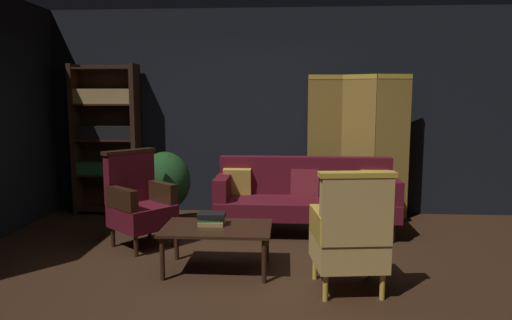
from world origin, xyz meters
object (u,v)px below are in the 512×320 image
at_px(bookshelf, 107,136).
at_px(armchair_wing_left, 139,201).
at_px(coffee_table, 217,232).
at_px(book_green_cloth, 212,219).
at_px(book_black_cloth, 212,215).
at_px(book_tan_leather, 212,223).
at_px(folding_screen, 358,145).
at_px(velvet_couch, 305,194).
at_px(potted_plant, 165,183).
at_px(armchair_gilt_accent, 350,235).

distance_m(bookshelf, armchair_wing_left, 1.77).
bearing_deg(bookshelf, coffee_table, -49.09).
bearing_deg(book_green_cloth, coffee_table, -48.21).
height_order(coffee_table, book_black_cloth, book_black_cloth).
bearing_deg(book_tan_leather, folding_screen, 50.35).
distance_m(velvet_couch, potted_plant, 1.76).
distance_m(folding_screen, armchair_gilt_accent, 2.54).
relative_size(book_tan_leather, book_black_cloth, 0.92).
relative_size(bookshelf, potted_plant, 2.19).
bearing_deg(armchair_gilt_accent, folding_screen, 80.63).
distance_m(bookshelf, book_tan_leather, 2.79).
xyz_separation_m(armchair_gilt_accent, book_black_cloth, (-1.23, 0.49, 0.02)).
xyz_separation_m(armchair_wing_left, book_black_cloth, (0.90, -0.63, 0.02)).
height_order(bookshelf, book_tan_leather, bookshelf).
bearing_deg(armchair_wing_left, coffee_table, -35.98).
bearing_deg(book_green_cloth, armchair_wing_left, 145.06).
relative_size(folding_screen, book_green_cloth, 8.33).
distance_m(coffee_table, armchair_gilt_accent, 1.24).
bearing_deg(coffee_table, armchair_wing_left, 144.02).
distance_m(folding_screen, armchair_wing_left, 2.90).
bearing_deg(book_green_cloth, potted_plant, 119.57).
bearing_deg(folding_screen, bookshelf, 178.61).
bearing_deg(velvet_couch, bookshelf, 164.65).
bearing_deg(armchair_gilt_accent, coffee_table, 160.23).
height_order(book_green_cloth, book_black_cloth, book_black_cloth).
xyz_separation_m(bookshelf, book_green_cloth, (1.77, -2.05, -0.60)).
relative_size(folding_screen, coffee_table, 1.90).
distance_m(coffee_table, book_tan_leather, 0.11).
distance_m(velvet_couch, armchair_wing_left, 1.95).
relative_size(coffee_table, book_black_cloth, 3.92).
bearing_deg(book_tan_leather, coffee_table, -48.21).
relative_size(bookshelf, coffee_table, 2.05).
relative_size(armchair_wing_left, book_green_cloth, 4.56).
height_order(coffee_table, armchair_wing_left, armchair_wing_left).
distance_m(armchair_wing_left, book_green_cloth, 1.09).
bearing_deg(book_tan_leather, armchair_wing_left, 145.06).
height_order(bookshelf, armchair_wing_left, bookshelf).
relative_size(book_green_cloth, book_black_cloth, 0.89).
bearing_deg(folding_screen, coffee_table, -127.59).
relative_size(velvet_couch, coffee_table, 2.12).
bearing_deg(book_green_cloth, folding_screen, 50.35).
relative_size(bookshelf, book_tan_leather, 8.75).
bearing_deg(velvet_couch, book_black_cloth, -125.26).
relative_size(bookshelf, velvet_couch, 0.97).
bearing_deg(armchair_gilt_accent, book_black_cloth, 158.30).
distance_m(bookshelf, coffee_table, 2.89).
bearing_deg(folding_screen, velvet_couch, -136.94).
bearing_deg(bookshelf, armchair_gilt_accent, -40.23).
xyz_separation_m(bookshelf, potted_plant, (0.95, -0.60, -0.54)).
xyz_separation_m(velvet_couch, potted_plant, (-1.75, 0.14, 0.09)).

